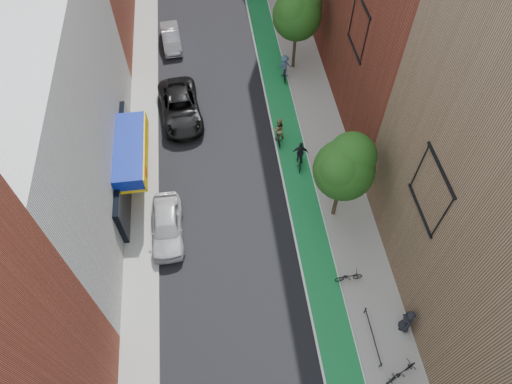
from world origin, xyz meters
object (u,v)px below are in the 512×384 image
object	(u,v)px
parked_car_silver	(171,38)
cyclist_lane_near	(278,133)
pedestrian	(407,321)
cyclist_lane_mid	(300,157)
parked_car_white	(167,226)
cyclist_lane_far	(284,69)
parked_car_black	(180,107)

from	to	relation	value
parked_car_silver	cyclist_lane_near	distance (m)	13.74
pedestrian	cyclist_lane_mid	bearing A→B (deg)	-145.43
parked_car_white	cyclist_lane_mid	bearing A→B (deg)	24.86
pedestrian	parked_car_white	bearing A→B (deg)	-103.04
cyclist_lane_far	parked_car_white	bearing A→B (deg)	58.03
parked_car_silver	cyclist_lane_mid	bearing A→B (deg)	-64.87
cyclist_lane_far	cyclist_lane_mid	bearing A→B (deg)	90.69
parked_car_silver	cyclist_lane_far	xyz separation A→B (m)	(8.52, -5.31, 0.23)
parked_car_black	cyclist_lane_far	xyz separation A→B (m)	(8.02, 3.09, 0.08)
parked_car_silver	cyclist_lane_far	world-z (taller)	cyclist_lane_far
parked_car_silver	pedestrian	bearing A→B (deg)	-70.82
parked_car_white	cyclist_lane_far	bearing A→B (deg)	54.11
parked_car_white	pedestrian	distance (m)	14.12
parked_car_silver	cyclist_lane_near	xyz separation A→B (m)	(7.02, -11.80, 0.24)
cyclist_lane_near	cyclist_lane_far	world-z (taller)	cyclist_lane_near
pedestrian	cyclist_lane_far	bearing A→B (deg)	-153.29
cyclist_lane_near	pedestrian	bearing A→B (deg)	107.01
parked_car_white	parked_car_black	size ratio (longest dim) A/B	0.77
parked_car_white	cyclist_lane_mid	xyz separation A→B (m)	(8.72, 4.14, 0.04)
parked_car_white	cyclist_lane_near	size ratio (longest dim) A/B	2.16
parked_car_black	pedestrian	distance (m)	20.35
parked_car_white	cyclist_lane_far	size ratio (longest dim) A/B	2.22
parked_car_black	parked_car_silver	bearing A→B (deg)	87.85
parked_car_white	parked_car_silver	size ratio (longest dim) A/B	1.12
cyclist_lane_far	pedestrian	world-z (taller)	cyclist_lane_far
parked_car_black	pedestrian	world-z (taller)	pedestrian
cyclist_lane_mid	parked_car_black	bearing A→B (deg)	-24.56
parked_car_black	cyclist_lane_near	size ratio (longest dim) A/B	2.82
cyclist_lane_near	cyclist_lane_mid	xyz separation A→B (m)	(1.09, -2.23, -0.10)
parked_car_white	parked_car_black	bearing A→B (deg)	82.98
cyclist_lane_near	pedestrian	world-z (taller)	cyclist_lane_near
cyclist_lane_mid	cyclist_lane_far	distance (m)	8.74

